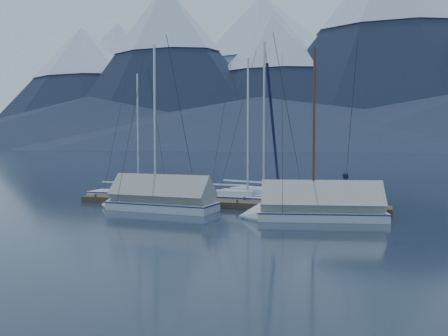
{
  "coord_description": "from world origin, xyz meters",
  "views": [
    {
      "loc": [
        8.57,
        -23.28,
        3.6
      ],
      "look_at": [
        0.0,
        2.0,
        2.2
      ],
      "focal_mm": 38.0,
      "sensor_mm": 36.0,
      "label": 1
    }
  ],
  "objects": [
    {
      "name": "person",
      "position": [
        6.73,
        1.85,
        1.2
      ],
      "size": [
        0.6,
        0.73,
        1.72
      ],
      "primitive_type": "imported",
      "rotation": [
        0.0,
        0.0,
        1.22
      ],
      "color": "black",
      "rests_on": "dock"
    },
    {
      "name": "mountain_range",
      "position": [
        4.12,
        370.45,
        58.65
      ],
      "size": [
        877.0,
        584.0,
        150.5
      ],
      "color": "#475675",
      "rests_on": "ground"
    },
    {
      "name": "sailboat_covered_near",
      "position": [
        5.28,
        -0.89,
        0.45
      ],
      "size": [
        7.16,
        3.56,
        8.93
      ],
      "color": "silver",
      "rests_on": "ground"
    },
    {
      "name": "sailboat_open_right",
      "position": [
        2.18,
        4.49,
        0.19
      ],
      "size": [
        8.35,
        4.88,
        10.65
      ],
      "color": "silver",
      "rests_on": "ground"
    },
    {
      "name": "sailboat_covered_far",
      "position": [
        -3.19,
        -0.48,
        0.47
      ],
      "size": [
        7.04,
        2.94,
        9.71
      ],
      "color": "silver",
      "rests_on": "ground"
    },
    {
      "name": "mooring_posts",
      "position": [
        -0.5,
        2.0,
        0.35
      ],
      "size": [
        15.12,
        1.52,
        0.35
      ],
      "color": "#382D23",
      "rests_on": "ground"
    },
    {
      "name": "dock",
      "position": [
        0.0,
        2.0,
        0.11
      ],
      "size": [
        18.0,
        1.5,
        0.54
      ],
      "color": "#382D23",
      "rests_on": "ground"
    },
    {
      "name": "sailboat_open_mid",
      "position": [
        1.36,
        3.88,
        0.17
      ],
      "size": [
        7.28,
        3.09,
        9.51
      ],
      "color": "silver",
      "rests_on": "ground"
    },
    {
      "name": "ground",
      "position": [
        0.0,
        0.0,
        0.0
      ],
      "size": [
        1000.0,
        1000.0,
        0.0
      ],
      "primitive_type": "plane",
      "color": "black",
      "rests_on": "ground"
    },
    {
      "name": "sailboat_open_left",
      "position": [
        -6.24,
        4.28,
        0.16
      ],
      "size": [
        6.84,
        2.89,
        8.91
      ],
      "color": "silver",
      "rests_on": "ground"
    }
  ]
}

